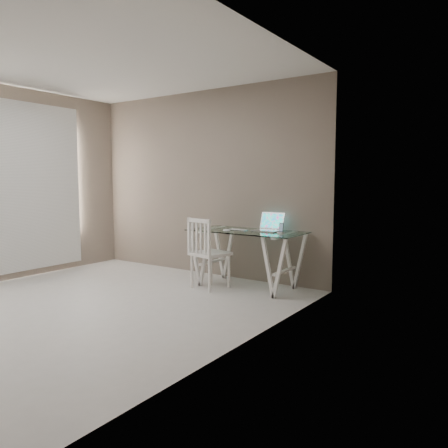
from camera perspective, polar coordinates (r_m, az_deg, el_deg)
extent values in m
plane|color=#B9B6B1|center=(5.10, -18.19, -10.47)|extent=(4.50, 4.50, 0.00)
cube|color=white|center=(5.07, -19.22, 20.29)|extent=(4.00, 4.50, 0.02)
cube|color=#73665A|center=(6.51, -2.61, 5.32)|extent=(4.00, 0.02, 2.70)
cube|color=#73665A|center=(3.52, 1.37, 4.92)|extent=(0.02, 4.50, 2.70)
cube|color=white|center=(6.85, -24.46, 4.41)|extent=(0.01, 1.80, 2.40)
cube|color=silver|center=(5.66, 2.97, -0.94)|extent=(1.50, 0.70, 0.01)
cube|color=white|center=(6.02, -1.53, -4.17)|extent=(0.24, 0.62, 0.72)
cube|color=white|center=(5.46, 7.90, -5.26)|extent=(0.24, 0.62, 0.72)
cube|color=white|center=(5.67, -1.80, -3.88)|extent=(0.50, 0.50, 0.04)
cylinder|color=white|center=(5.73, -4.21, -6.19)|extent=(0.04, 0.04, 0.43)
cylinder|color=white|center=(5.48, -1.90, -6.74)|extent=(0.04, 0.04, 0.43)
cylinder|color=white|center=(5.95, -1.69, -5.73)|extent=(0.04, 0.04, 0.43)
cylinder|color=white|center=(5.71, 0.64, -6.22)|extent=(0.04, 0.04, 0.43)
cube|color=white|center=(5.50, -3.31, -1.70)|extent=(0.42, 0.11, 0.47)
cube|color=#BBBBC0|center=(5.64, 5.59, -0.85)|extent=(0.34, 0.23, 0.01)
cube|color=#19D899|center=(5.76, 6.33, 0.42)|extent=(0.34, 0.08, 0.22)
cube|color=silver|center=(5.73, 1.85, -0.75)|extent=(0.26, 0.11, 0.01)
ellipsoid|color=silver|center=(5.54, 0.32, -0.84)|extent=(0.11, 0.06, 0.03)
cube|color=white|center=(5.42, 7.42, -1.14)|extent=(0.07, 0.07, 0.02)
cube|color=black|center=(5.42, 7.48, -0.46)|extent=(0.06, 0.03, 0.11)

